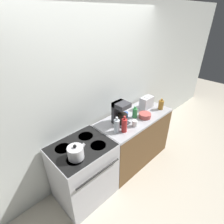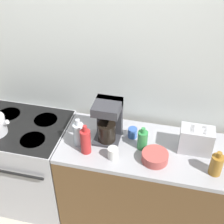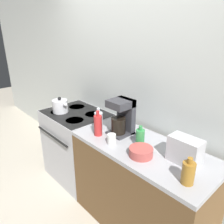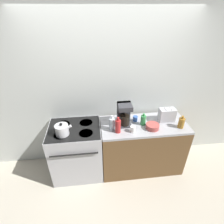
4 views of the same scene
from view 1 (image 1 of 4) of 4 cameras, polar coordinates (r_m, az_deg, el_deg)
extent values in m
plane|color=beige|center=(3.07, 5.04, -21.74)|extent=(12.00, 12.00, 0.00)
cube|color=silver|center=(2.65, -5.11, 5.14)|extent=(8.00, 0.05, 2.60)
cube|color=#B7B7BC|center=(2.62, -9.25, -18.62)|extent=(0.79, 0.64, 0.91)
cube|color=black|center=(2.31, -10.15, -11.27)|extent=(0.77, 0.63, 0.02)
cylinder|color=black|center=(2.16, -11.98, -14.98)|extent=(0.20, 0.20, 0.01)
cylinder|color=black|center=(2.30, -4.53, -10.87)|extent=(0.20, 0.20, 0.01)
cylinder|color=black|center=(2.34, -15.71, -11.41)|extent=(0.20, 0.20, 0.01)
cylinder|color=black|center=(2.47, -8.61, -7.88)|extent=(0.20, 0.20, 0.01)
cylinder|color=black|center=(2.24, -4.29, -19.24)|extent=(0.67, 0.02, 0.02)
cube|color=brown|center=(3.17, 6.97, -8.76)|extent=(1.35, 0.61, 0.87)
cube|color=#A3A3A8|center=(2.91, 7.52, -1.74)|extent=(1.35, 0.61, 0.04)
cylinder|color=silver|center=(2.12, -11.79, -12.89)|extent=(0.19, 0.19, 0.15)
sphere|color=black|center=(2.05, -12.07, -10.88)|extent=(0.04, 0.04, 0.04)
cylinder|color=silver|center=(2.13, -9.85, -11.22)|extent=(0.11, 0.04, 0.09)
cube|color=#BCBCC1|center=(3.14, 11.22, 3.04)|extent=(0.25, 0.14, 0.21)
cube|color=black|center=(3.06, 10.93, 4.48)|extent=(0.03, 0.10, 0.01)
cube|color=black|center=(3.13, 11.86, 4.94)|extent=(0.03, 0.10, 0.01)
cube|color=#333338|center=(2.70, 2.93, -3.45)|extent=(0.20, 0.22, 0.02)
cube|color=#333338|center=(2.66, 1.79, 0.19)|extent=(0.20, 0.06, 0.35)
cube|color=#333338|center=(2.55, 3.11, 2.31)|extent=(0.20, 0.22, 0.07)
cylinder|color=black|center=(2.64, 3.41, -2.10)|extent=(0.14, 0.14, 0.15)
cylinder|color=#9E6B23|center=(3.17, 15.68, 2.21)|extent=(0.09, 0.09, 0.16)
cylinder|color=#9E6B23|center=(3.13, 15.92, 3.82)|extent=(0.04, 0.04, 0.04)
cylinder|color=#B72828|center=(2.47, 4.05, -4.43)|extent=(0.08, 0.08, 0.20)
cylinder|color=#B72828|center=(2.41, 4.15, -1.94)|extent=(0.03, 0.03, 0.05)
cylinder|color=#338C47|center=(2.83, 7.47, -0.36)|extent=(0.08, 0.08, 0.15)
cylinder|color=#338C47|center=(2.79, 7.60, 1.36)|extent=(0.03, 0.03, 0.04)
cylinder|color=silver|center=(2.47, 1.55, -4.59)|extent=(0.08, 0.08, 0.19)
cylinder|color=silver|center=(2.40, 1.59, -2.23)|extent=(0.03, 0.03, 0.05)
cylinder|color=white|center=(2.63, 7.45, -3.69)|extent=(0.08, 0.08, 0.09)
cylinder|color=#3860B2|center=(2.85, 4.51, -0.87)|extent=(0.07, 0.07, 0.08)
cylinder|color=#B24C47|center=(2.88, 10.66, -1.11)|extent=(0.20, 0.20, 0.07)
camera|label=2|loc=(2.17, 60.04, 21.55)|focal=50.00mm
camera|label=3|loc=(3.09, 43.54, 12.78)|focal=35.00mm
camera|label=4|loc=(1.39, 77.45, 11.01)|focal=28.00mm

